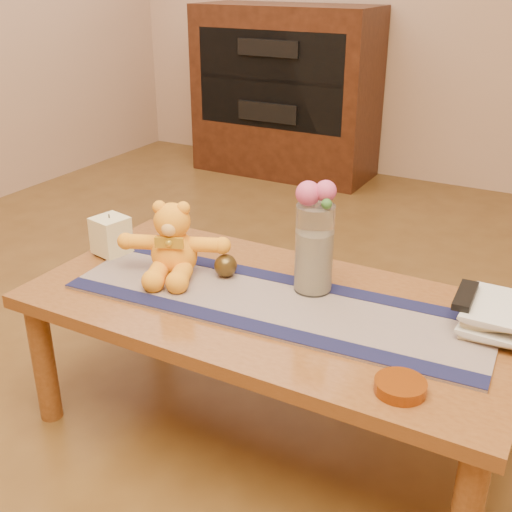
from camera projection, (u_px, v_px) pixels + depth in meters
The scene contains 30 objects.
floor at pixel (270, 427), 2.01m from camera, with size 5.50×5.50×0.00m, color brown.
coffee_table_top at pixel (271, 307), 1.83m from camera, with size 1.40×0.70×0.04m, color brown.
table_leg_fl at pixel (44, 362), 1.98m from camera, with size 0.07×0.07×0.41m, color brown.
table_leg_bl at pixel (158, 287), 2.44m from camera, with size 0.07×0.07×0.41m, color brown.
table_leg_br at pixel (510, 384), 1.88m from camera, with size 0.07×0.07×0.41m, color brown.
persian_runner at pixel (274, 303), 1.81m from camera, with size 1.20×0.35×0.01m, color #1B224D.
runner_border_near at pixel (252, 325), 1.69m from camera, with size 1.20×0.06×0.00m, color #13153A.
runner_border_far at pixel (294, 281), 1.92m from camera, with size 1.20×0.06×0.00m, color #13153A.
teddy_bear at pixel (173, 239), 1.94m from camera, with size 0.32×0.27×0.22m, color #FF9F20, non-canonical shape.
pillar_candle at pixel (111, 235), 2.09m from camera, with size 0.10×0.10×0.12m, color beige.
candle_wick at pixel (109, 216), 2.07m from camera, with size 0.00×0.00×0.01m, color black.
glass_vase at pixel (314, 249), 1.82m from camera, with size 0.11×0.11×0.26m, color silver.
potpourri_fill at pixel (314, 261), 1.84m from camera, with size 0.09×0.09×0.18m, color beige.
rose_left at pixel (308, 193), 1.75m from camera, with size 0.07×0.07×0.07m, color #C7467B.
rose_right at pixel (326, 191), 1.74m from camera, with size 0.06×0.06×0.06m, color #C7467B.
blue_flower_back at pixel (325, 193), 1.78m from camera, with size 0.04×0.04×0.04m, color #4961A0.
blue_flower_side at pixel (309, 195), 1.79m from camera, with size 0.04×0.04×0.04m, color #4961A0.
leaf_sprig at pixel (327, 204), 1.73m from camera, with size 0.03×0.03×0.03m, color #33662D.
bronze_ball at pixel (226, 266), 1.94m from camera, with size 0.07×0.07×0.07m, color #483618.
book_bottom at pixel (462, 319), 1.71m from camera, with size 0.17×0.22×0.02m, color beige.
book_lower at pixel (465, 313), 1.70m from camera, with size 0.16×0.22×0.02m, color beige.
book_upper at pixel (462, 305), 1.70m from camera, with size 0.17×0.22×0.02m, color beige.
book_top at pixel (467, 300), 1.69m from camera, with size 0.16×0.22×0.02m, color beige.
tv_remote at pixel (465, 295), 1.68m from camera, with size 0.04×0.16×0.02m, color black.
amber_dish at pixel (400, 387), 1.43m from camera, with size 0.12×0.12×0.03m, color #BF5914.
media_cabinet at pixel (286, 92), 4.29m from camera, with size 1.20×0.50×1.10m, color black.
cabinet_cavity at pixel (269, 80), 4.06m from camera, with size 1.02×0.03×0.61m, color black.
cabinet_shelf at pixel (276, 78), 4.13m from camera, with size 1.02×0.20×0.03m, color black.
stereo_upper at pixel (277, 46), 4.06m from camera, with size 0.42×0.28×0.10m, color black.
stereo_lower at pixel (277, 109), 4.22m from camera, with size 0.42×0.28×0.12m, color black.
Camera 1 is at (0.74, -1.43, 1.32)m, focal length 45.00 mm.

